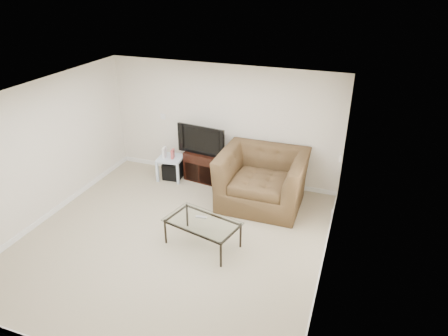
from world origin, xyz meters
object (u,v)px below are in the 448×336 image
(television, at_px, (203,139))
(subwoofer, at_px, (173,170))
(tv_stand, at_px, (205,165))
(coffee_table, at_px, (203,233))
(recliner, at_px, (263,171))
(side_table, at_px, (171,168))

(television, height_order, subwoofer, television)
(subwoofer, bearing_deg, tv_stand, 16.90)
(subwoofer, height_order, coffee_table, coffee_table)
(subwoofer, relative_size, recliner, 0.23)
(tv_stand, relative_size, side_table, 1.49)
(tv_stand, bearing_deg, recliner, -13.92)
(television, height_order, coffee_table, television)
(recliner, relative_size, coffee_table, 1.36)
(television, distance_m, side_table, 1.01)
(side_table, height_order, subwoofer, side_table)
(television, bearing_deg, tv_stand, 88.87)
(recliner, bearing_deg, tv_stand, 157.81)
(tv_stand, xyz_separation_m, coffee_table, (0.88, -2.23, -0.09))
(coffee_table, bearing_deg, subwoofer, 127.59)
(television, height_order, recliner, recliner)
(television, xyz_separation_m, recliner, (1.44, -0.54, -0.25))
(tv_stand, height_order, side_table, tv_stand)
(tv_stand, bearing_deg, side_table, -154.19)
(coffee_table, bearing_deg, tv_stand, 111.57)
(tv_stand, height_order, recliner, recliner)
(subwoofer, xyz_separation_m, recliner, (2.12, -0.37, 0.53))
(tv_stand, relative_size, recliner, 0.48)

